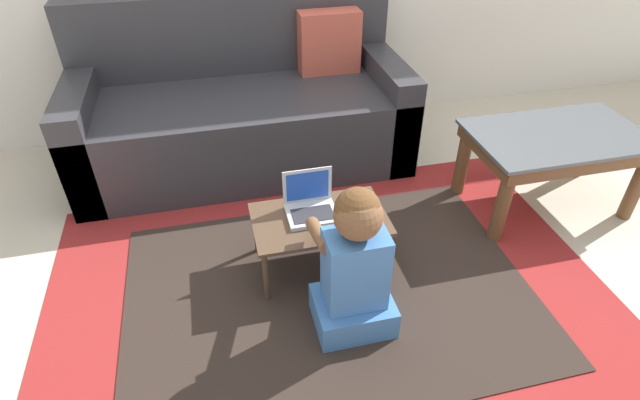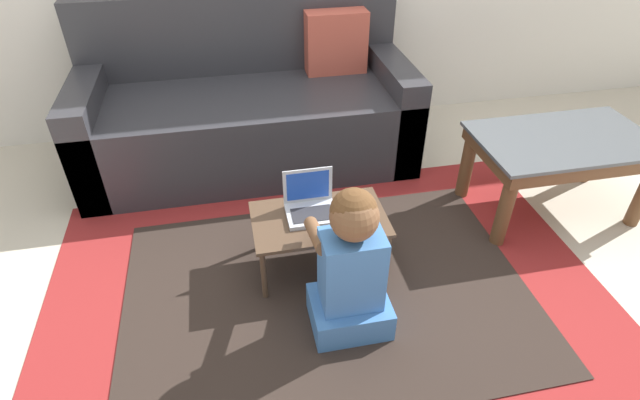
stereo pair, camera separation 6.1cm
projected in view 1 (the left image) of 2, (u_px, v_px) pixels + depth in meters
ground_plane at (325, 263)px, 2.36m from camera, size 16.00×16.00×0.00m
area_rug at (330, 292)px, 2.20m from camera, size 2.44×1.74×0.01m
couch at (243, 110)px, 2.95m from camera, size 1.88×0.85×0.92m
coffee_table at (555, 147)px, 2.52m from camera, size 0.87×0.52×0.44m
laptop_desk at (320, 223)px, 2.20m from camera, size 0.59×0.36×0.28m
laptop at (311, 207)px, 2.19m from camera, size 0.22×0.18×0.19m
computer_mouse at (351, 215)px, 2.17m from camera, size 0.07×0.10×0.04m
person_seated at (355, 266)px, 1.89m from camera, size 0.31×0.39×0.67m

